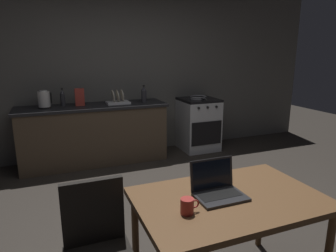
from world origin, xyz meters
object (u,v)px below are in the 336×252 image
object	(u,v)px
laptop	(218,189)
dish_rack	(118,100)
frying_pan	(198,97)
cereal_box	(80,97)
stove_oven	(198,124)
chair	(97,245)
electric_kettle	(44,100)
bottle	(144,94)
coffee_mug	(187,206)
dining_table	(229,207)
bottle_b	(63,98)

from	to	relation	value
laptop	dish_rack	distance (m)	2.89
frying_pan	cereal_box	bearing A→B (deg)	178.57
stove_oven	chair	bearing A→B (deg)	-127.14
electric_kettle	bottle	distance (m)	1.43
chair	dish_rack	world-z (taller)	dish_rack
stove_oven	electric_kettle	world-z (taller)	electric_kettle
bottle	coffee_mug	bearing A→B (deg)	-102.52
dining_table	bottle_b	world-z (taller)	bottle_b
laptop	cereal_box	xyz separation A→B (m)	(-0.57, 2.91, 0.24)
frying_pan	stove_oven	bearing A→B (deg)	46.82
chair	bottle_b	xyz separation A→B (m)	(-0.01, 2.91, 0.49)
dining_table	electric_kettle	size ratio (longest dim) A/B	4.94
coffee_mug	dish_rack	world-z (taller)	dish_rack
cereal_box	dish_rack	distance (m)	0.56
laptop	chair	bearing A→B (deg)	-170.07
chair	bottle_b	distance (m)	2.95
stove_oven	bottle	distance (m)	1.13
dining_table	bottle	size ratio (longest dim) A/B	4.58
stove_oven	cereal_box	size ratio (longest dim) A/B	3.50
laptop	coffee_mug	distance (m)	0.31
dining_table	cereal_box	bearing A→B (deg)	102.12
chair	electric_kettle	world-z (taller)	electric_kettle
electric_kettle	dining_table	bearing A→B (deg)	-69.23
coffee_mug	dish_rack	distance (m)	3.04
chair	cereal_box	xyz separation A→B (m)	(0.22, 2.85, 0.49)
dining_table	cereal_box	world-z (taller)	cereal_box
stove_oven	cereal_box	distance (m)	2.01
dish_rack	dining_table	bearing A→B (deg)	-88.37
chair	coffee_mug	distance (m)	0.60
electric_kettle	bottle_b	size ratio (longest dim) A/B	0.96
bottle	coffee_mug	distance (m)	3.05
chair	electric_kettle	distance (m)	2.88
laptop	dish_rack	size ratio (longest dim) A/B	0.94
electric_kettle	bottle	bearing A→B (deg)	-2.01
coffee_mug	cereal_box	xyz separation A→B (m)	(-0.29, 3.04, 0.24)
electric_kettle	coffee_mug	size ratio (longest dim) A/B	2.10
frying_pan	bottle_b	size ratio (longest dim) A/B	1.72
dining_table	bottle_b	xyz separation A→B (m)	(-0.86, 3.01, 0.36)
laptop	bottle_b	bearing A→B (deg)	119.35
electric_kettle	bottle_b	world-z (taller)	bottle_b
electric_kettle	bottle	world-z (taller)	bottle
dish_rack	cereal_box	bearing A→B (deg)	177.92
dining_table	dish_rack	bearing A→B (deg)	91.63
frying_pan	cereal_box	xyz separation A→B (m)	(-1.90, 0.05, 0.10)
chair	laptop	bearing A→B (deg)	5.72
bottle	electric_kettle	bearing A→B (deg)	177.99
stove_oven	bottle_b	world-z (taller)	bottle_b
dining_table	chair	size ratio (longest dim) A/B	1.37
frying_pan	chair	bearing A→B (deg)	-127.08
electric_kettle	stove_oven	bearing A→B (deg)	-0.06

